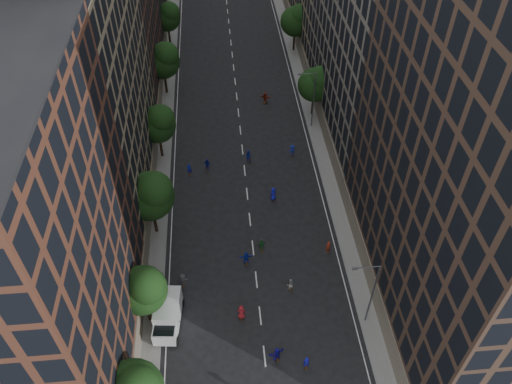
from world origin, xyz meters
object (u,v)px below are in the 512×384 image
Objects in this scene: cargo_van at (167,315)px; skater_1 at (306,362)px; streetlamp_near at (371,291)px; streetlamp_far at (312,97)px.

cargo_van is 14.34m from skater_1.
streetlamp_near is 33.00m from streetlamp_far.
streetlamp_far is 38.21m from skater_1.
cargo_van reaches higher than skater_1.
streetlamp_near reaches higher than cargo_van.
streetlamp_near is at bearing -143.97° from skater_1.
streetlamp_near and streetlamp_far have the same top height.
streetlamp_near is at bearing 1.85° from cargo_van.
streetlamp_far reaches higher than cargo_van.
cargo_van is at bearing 175.75° from streetlamp_near.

